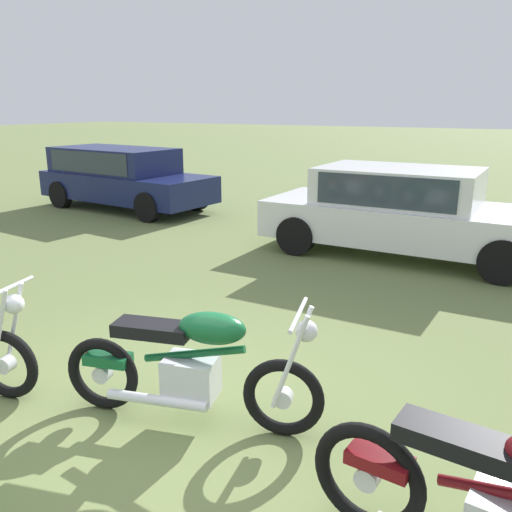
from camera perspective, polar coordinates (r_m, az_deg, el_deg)
name	(u,v)px	position (r m, az deg, el deg)	size (l,w,h in m)	color
ground_plane	(167,434)	(4.28, -9.49, -18.35)	(120.00, 120.00, 0.00)	olive
motorcycle_green	(191,366)	(4.17, -6.95, -11.65)	(2.05, 0.88, 1.02)	black
car_navy	(120,173)	(13.20, -14.34, 8.57)	(4.47, 2.10, 1.43)	#161E4C
car_white	(402,207)	(9.02, 15.40, 5.10)	(4.53, 1.93, 1.43)	silver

